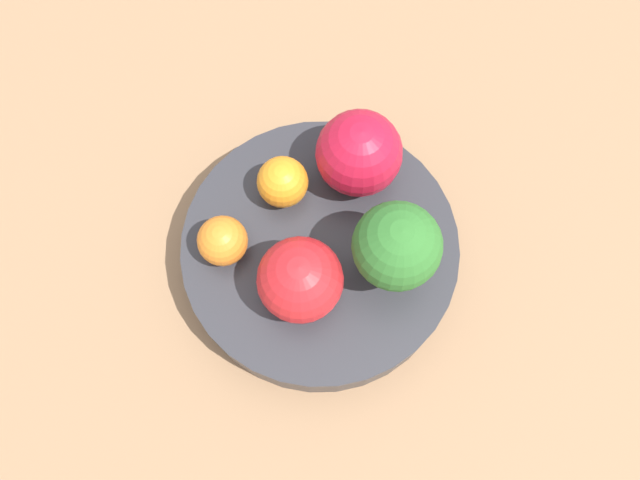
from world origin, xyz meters
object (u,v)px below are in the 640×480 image
at_px(apple_red, 300,280).
at_px(orange_front, 223,241).
at_px(broccoli, 397,247).
at_px(orange_back, 283,182).
at_px(bowl, 320,253).
at_px(apple_green, 359,153).

height_order(apple_red, orange_front, apple_red).
height_order(broccoli, orange_back, broccoli).
height_order(bowl, orange_front, orange_front).
distance_m(bowl, broccoli, 0.09).
bearing_deg(bowl, orange_front, 164.65).
relative_size(apple_red, orange_back, 1.56).
bearing_deg(apple_green, apple_red, -132.00).
relative_size(bowl, apple_green, 3.26).
bearing_deg(orange_back, broccoli, -55.41).
height_order(bowl, orange_back, orange_back).
bearing_deg(apple_green, orange_front, -165.62).
bearing_deg(broccoli, apple_green, 88.26).
relative_size(bowl, orange_front, 5.70).
xyz_separation_m(broccoli, orange_back, (-0.06, 0.08, -0.03)).
distance_m(bowl, apple_green, 0.08).
xyz_separation_m(broccoli, orange_front, (-0.11, 0.05, -0.03)).
height_order(broccoli, apple_red, broccoli).
bearing_deg(apple_red, orange_back, 82.13).
bearing_deg(apple_green, broccoli, -91.74).
xyz_separation_m(apple_green, orange_front, (-0.11, -0.03, -0.01)).
distance_m(bowl, orange_back, 0.06).
relative_size(apple_red, apple_green, 0.94).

